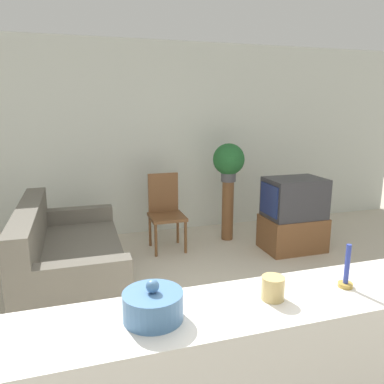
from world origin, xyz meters
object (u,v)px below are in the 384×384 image
object	(u,v)px
decorative_bowl	(153,305)
wooden_chair	(165,209)
couch	(68,262)
television	(294,198)
potted_plant	(229,160)

from	to	relation	value
decorative_bowl	wooden_chair	bearing A→B (deg)	76.07
couch	decorative_bowl	world-z (taller)	decorative_bowl
decorative_bowl	couch	bearing A→B (deg)	100.17
television	potted_plant	size ratio (longest dim) A/B	1.41
television	couch	bearing A→B (deg)	-172.69
couch	wooden_chair	distance (m)	1.52
television	potted_plant	bearing A→B (deg)	136.85
television	decorative_bowl	bearing A→B (deg)	-131.44
potted_plant	decorative_bowl	bearing A→B (deg)	-117.40
potted_plant	television	bearing A→B (deg)	-43.15
television	decorative_bowl	distance (m)	3.55
couch	wooden_chair	world-z (taller)	wooden_chair
wooden_chair	potted_plant	world-z (taller)	potted_plant
couch	wooden_chair	xyz separation A→B (m)	(1.20, 0.91, 0.22)
couch	potted_plant	size ratio (longest dim) A/B	3.50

